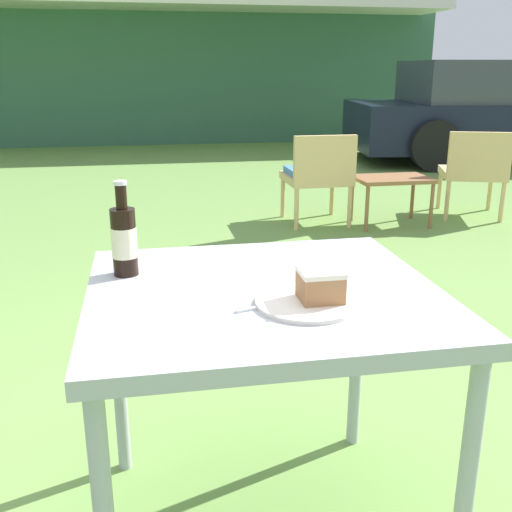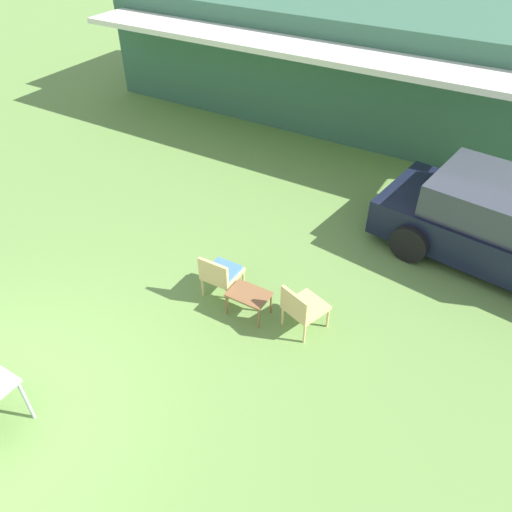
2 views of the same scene
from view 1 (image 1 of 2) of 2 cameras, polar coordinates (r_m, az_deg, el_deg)
cabin_building at (r=12.10m, az=-12.55°, el=17.51°), size 10.65×5.02×2.62m
parked_car at (r=9.07m, az=22.65°, el=12.47°), size 4.46×2.47×1.32m
wicker_chair_cushioned at (r=4.86m, az=5.92°, el=7.87°), size 0.50×0.52×0.73m
wicker_chair_plain at (r=5.38m, az=20.07°, el=7.83°), size 0.63×0.65×0.73m
garden_side_table at (r=4.94m, az=12.83°, el=6.83°), size 0.59×0.40×0.39m
patio_table at (r=1.47m, az=0.71°, el=-5.64°), size 0.84×0.77×0.71m
cake_on_plate at (r=1.34m, az=5.55°, el=-3.56°), size 0.23×0.23×0.08m
cola_bottle_near at (r=1.55m, az=-12.46°, el=1.54°), size 0.06×0.06×0.24m
fork at (r=1.34m, az=1.97°, el=-4.64°), size 0.19×0.06×0.01m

